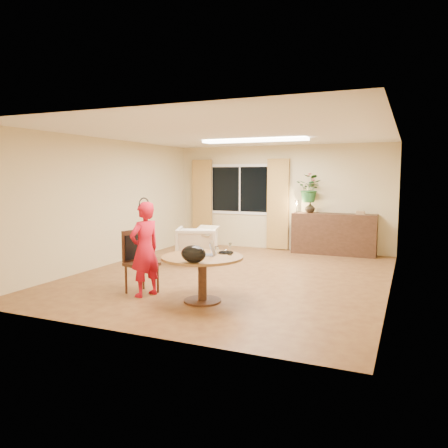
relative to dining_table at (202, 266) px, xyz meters
name	(u,v)px	position (x,y,z in m)	size (l,w,h in m)	color
floor	(232,276)	(-0.25, 1.73, -0.53)	(6.50, 6.50, 0.00)	brown
ceiling	(232,133)	(-0.25, 1.73, 2.07)	(6.50, 6.50, 0.00)	white
wall_back	(281,198)	(-0.25, 4.98, 0.77)	(5.50, 5.50, 0.00)	#CEB986
wall_left	(109,202)	(-3.00, 1.73, 0.77)	(6.50, 6.50, 0.00)	#CEB986
wall_right	(393,210)	(2.50, 1.73, 0.77)	(6.50, 6.50, 0.00)	#CEB986
window	(240,189)	(-1.35, 4.96, 0.97)	(1.70, 0.03, 1.30)	white
curtain_left	(202,202)	(-2.40, 4.89, 0.61)	(0.55, 0.08, 2.25)	olive
curtain_right	(278,204)	(-0.30, 4.89, 0.61)	(0.55, 0.08, 2.25)	olive
ceiling_panel	(254,140)	(-0.25, 2.93, 2.03)	(2.20, 0.35, 0.05)	white
dining_table	(202,266)	(0.00, 0.00, 0.00)	(1.19, 1.19, 0.68)	brown
dining_chair	(142,262)	(-1.09, 0.05, -0.04)	(0.47, 0.43, 0.99)	black
child	(145,249)	(-0.95, -0.06, 0.19)	(0.35, 0.53, 1.45)	red
laptop	(203,248)	(-0.02, 0.05, 0.26)	(0.34, 0.22, 0.22)	#B7B7BC
tumbler	(217,250)	(0.10, 0.29, 0.20)	(0.07, 0.07, 0.10)	white
wine_glass	(230,249)	(0.34, 0.23, 0.24)	(0.06, 0.06, 0.18)	white
pot_lid	(226,252)	(0.22, 0.35, 0.16)	(0.23, 0.23, 0.04)	white
handbag	(193,254)	(0.11, -0.49, 0.26)	(0.36, 0.21, 0.24)	black
armchair	(197,245)	(-1.40, 2.59, -0.15)	(0.82, 0.85, 0.77)	#BCA895
throw	(205,227)	(-1.18, 2.53, 0.25)	(0.45, 0.55, 0.03)	beige
sideboard	(334,234)	(1.12, 4.74, -0.05)	(1.93, 0.47, 0.97)	black
vase	(310,208)	(0.54, 4.74, 0.56)	(0.24, 0.24, 0.25)	black
bouquet	(310,189)	(0.53, 4.74, 1.01)	(0.59, 0.51, 0.66)	#306927
book_stack	(360,213)	(1.70, 4.74, 0.47)	(0.20, 0.15, 0.08)	olive
desk_lamp	(297,206)	(0.23, 4.69, 0.59)	(0.13, 0.13, 0.31)	black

